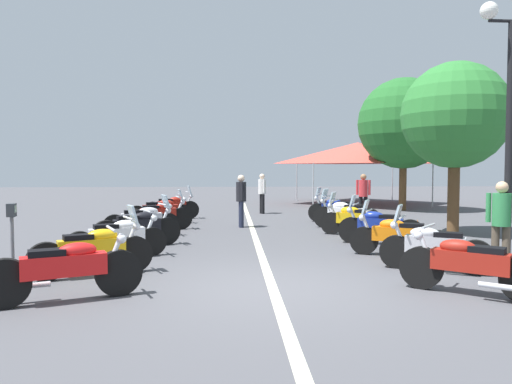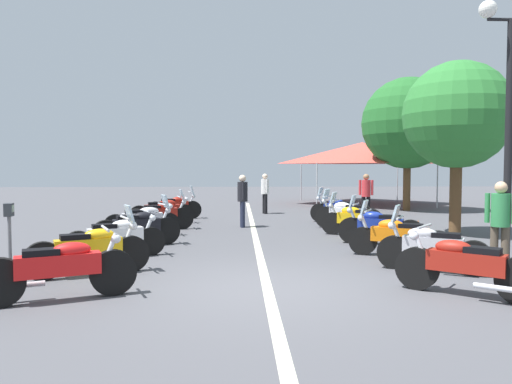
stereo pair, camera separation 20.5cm
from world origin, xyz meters
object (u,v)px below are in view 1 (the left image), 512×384
motorcycle_left_row_2 (118,237)px  motorcycle_right_row_6 (338,209)px  motorcycle_right_row_1 (433,246)px  motorcycle_right_row_0 (469,264)px  motorcycle_left_row_3 (138,227)px  motorcycle_right_row_4 (355,219)px  traffic_cone_1 (417,232)px  parking_meter (12,227)px  bystander_0 (363,193)px  motorcycle_right_row_2 (399,235)px  bystander_1 (262,190)px  motorcycle_left_row_1 (94,249)px  street_lamp_twin_globe (511,88)px  motorcycle_right_row_5 (345,214)px  event_tent (358,153)px  roadside_tree_1 (455,116)px  motorcycle_left_row_0 (66,269)px  motorcycle_left_row_4 (142,220)px  motorcycle_left_row_5 (159,214)px  bystander_3 (241,197)px  motorcycle_right_row_3 (379,226)px  roadside_tree_0 (404,124)px  bystander_4 (501,218)px  motorcycle_left_row_7 (172,206)px  motorcycle_left_row_6 (161,211)px

motorcycle_left_row_2 → motorcycle_right_row_6: motorcycle_right_row_6 is taller
motorcycle_right_row_1 → motorcycle_right_row_0: bearing=112.8°
motorcycle_left_row_3 → motorcycle_right_row_4: motorcycle_left_row_3 is taller
motorcycle_right_row_6 → traffic_cone_1: 4.76m
parking_meter → bystander_0: bearing=39.0°
motorcycle_right_row_0 → motorcycle_right_row_2: motorcycle_right_row_2 is taller
motorcycle_right_row_2 → bystander_1: bystander_1 is taller
motorcycle_left_row_1 → street_lamp_twin_globe: (0.30, -7.56, 2.89)m
bystander_0 → motorcycle_right_row_4: bearing=-177.4°
motorcycle_left_row_1 → motorcycle_right_row_6: size_ratio=0.99×
motorcycle_right_row_1 → bystander_1: bystander_1 is taller
motorcycle_right_row_5 → event_tent: 10.87m
motorcycle_right_row_2 → motorcycle_right_row_5: size_ratio=1.07×
roadside_tree_1 → event_tent: 11.62m
motorcycle_left_row_0 → event_tent: bearing=40.0°
motorcycle_left_row_2 → motorcycle_left_row_1: bearing=-114.9°
motorcycle_right_row_1 → traffic_cone_1: size_ratio=2.94×
motorcycle_left_row_4 → motorcycle_left_row_5: bearing=64.1°
motorcycle_right_row_0 → motorcycle_right_row_4: size_ratio=0.93×
motorcycle_right_row_5 → bystander_3: size_ratio=1.12×
bystander_0 → motorcycle_right_row_6: bearing=156.7°
motorcycle_right_row_3 → bystander_0: bearing=-76.1°
parking_meter → street_lamp_twin_globe: bearing=-5.0°
motorcycle_left_row_3 → motorcycle_left_row_1: bearing=-118.2°
motorcycle_right_row_6 → roadside_tree_0: (4.59, -3.91, 3.34)m
motorcycle_right_row_5 → traffic_cone_1: 3.19m
motorcycle_left_row_0 → street_lamp_twin_globe: (1.90, -7.50, 2.89)m
traffic_cone_1 → event_tent: (13.20, -2.00, 2.36)m
motorcycle_left_row_5 → motorcycle_right_row_6: (1.64, -5.82, -0.00)m
motorcycle_right_row_4 → bystander_4: 4.80m
motorcycle_left_row_7 → bystander_1: bystander_1 is taller
bystander_3 → event_tent: 11.59m
motorcycle_left_row_0 → motorcycle_left_row_5: 7.77m
street_lamp_twin_globe → motorcycle_left_row_1: bearing=92.3°
motorcycle_left_row_0 → parking_meter: (1.37, 1.34, 0.43)m
motorcycle_right_row_6 → roadside_tree_1: (-3.06, -2.59, 2.85)m
motorcycle_right_row_0 → motorcycle_right_row_1: bearing=-57.3°
motorcycle_right_row_5 → bystander_3: (0.59, 3.19, 0.49)m
motorcycle_left_row_1 → motorcycle_left_row_5: size_ratio=0.98×
bystander_0 → motorcycle_left_row_1: bearing=162.2°
bystander_0 → bystander_4: 8.89m
motorcycle_right_row_3 → bystander_1: size_ratio=1.17×
bystander_0 → motorcycle_left_row_7: bearing=109.0°
motorcycle_right_row_2 → motorcycle_right_row_6: 6.30m
motorcycle_right_row_4 → motorcycle_right_row_5: (1.45, -0.07, 0.01)m
motorcycle_right_row_1 → bystander_1: bearing=-49.3°
motorcycle_left_row_3 → motorcycle_right_row_5: bearing=3.0°
motorcycle_left_row_6 → event_tent: bearing=27.6°
motorcycle_right_row_0 → motorcycle_left_row_3: bearing=-0.8°
bystander_3 → motorcycle_right_row_3: bearing=-53.1°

